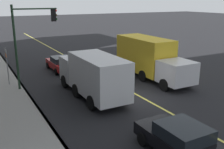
{
  "coord_description": "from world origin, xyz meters",
  "views": [
    {
      "loc": [
        -13.84,
        9.77,
        6.35
      ],
      "look_at": [
        0.94,
        1.69,
        1.57
      ],
      "focal_mm": 42.4,
      "sensor_mm": 36.0,
      "label": 1
    }
  ],
  "objects_px": {
    "truck_yellow": "(150,58)",
    "traffic_light_mast": "(31,33)",
    "truck_white": "(93,74)",
    "car_red": "(61,63)",
    "street_sign_post": "(7,64)",
    "car_black": "(181,140)"
  },
  "relations": [
    {
      "from": "car_red",
      "to": "traffic_light_mast",
      "type": "xyz_separation_m",
      "value": [
        -4.06,
        3.31,
        3.39
      ]
    },
    {
      "from": "truck_white",
      "to": "truck_yellow",
      "type": "xyz_separation_m",
      "value": [
        1.81,
        -6.03,
        0.16
      ]
    },
    {
      "from": "truck_yellow",
      "to": "traffic_light_mast",
      "type": "height_order",
      "value": "traffic_light_mast"
    },
    {
      "from": "car_red",
      "to": "truck_white",
      "type": "relative_size",
      "value": 0.56
    },
    {
      "from": "car_red",
      "to": "truck_yellow",
      "type": "height_order",
      "value": "truck_yellow"
    },
    {
      "from": "truck_white",
      "to": "car_red",
      "type": "bearing_deg",
      "value": -1.69
    },
    {
      "from": "car_black",
      "to": "truck_yellow",
      "type": "relative_size",
      "value": 0.54
    },
    {
      "from": "car_red",
      "to": "street_sign_post",
      "type": "bearing_deg",
      "value": 117.78
    },
    {
      "from": "car_red",
      "to": "car_black",
      "type": "bearing_deg",
      "value": 179.98
    },
    {
      "from": "truck_white",
      "to": "truck_yellow",
      "type": "bearing_deg",
      "value": -73.26
    },
    {
      "from": "truck_white",
      "to": "traffic_light_mast",
      "type": "xyz_separation_m",
      "value": [
        3.55,
        3.09,
        2.52
      ]
    },
    {
      "from": "traffic_light_mast",
      "to": "car_red",
      "type": "bearing_deg",
      "value": -39.2
    },
    {
      "from": "car_black",
      "to": "traffic_light_mast",
      "type": "xyz_separation_m",
      "value": [
        11.82,
        3.31,
        3.35
      ]
    },
    {
      "from": "car_black",
      "to": "traffic_light_mast",
      "type": "bearing_deg",
      "value": 15.65
    },
    {
      "from": "car_black",
      "to": "truck_white",
      "type": "relative_size",
      "value": 0.6
    },
    {
      "from": "car_black",
      "to": "truck_white",
      "type": "xyz_separation_m",
      "value": [
        8.27,
        0.22,
        0.83
      ]
    },
    {
      "from": "car_red",
      "to": "truck_yellow",
      "type": "distance_m",
      "value": 8.27
    },
    {
      "from": "car_red",
      "to": "truck_white",
      "type": "xyz_separation_m",
      "value": [
        -7.61,
        0.22,
        0.87
      ]
    },
    {
      "from": "truck_white",
      "to": "traffic_light_mast",
      "type": "distance_m",
      "value": 5.34
    },
    {
      "from": "truck_yellow",
      "to": "street_sign_post",
      "type": "distance_m",
      "value": 11.21
    },
    {
      "from": "car_black",
      "to": "traffic_light_mast",
      "type": "distance_m",
      "value": 12.72
    },
    {
      "from": "street_sign_post",
      "to": "truck_white",
      "type": "bearing_deg",
      "value": -136.79
    }
  ]
}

